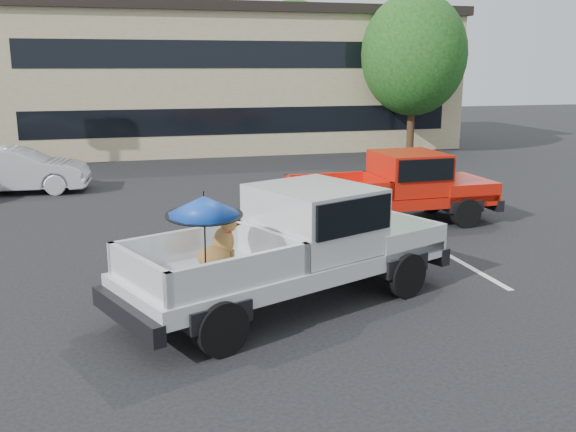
% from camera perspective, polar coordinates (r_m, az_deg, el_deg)
% --- Properties ---
extents(ground, '(90.00, 90.00, 0.00)m').
position_cam_1_polar(ground, '(10.83, 4.36, -7.18)').
color(ground, black).
rests_on(ground, ground).
extents(stripe_left, '(0.12, 5.00, 0.01)m').
position_cam_1_polar(stripe_left, '(12.16, -12.41, -5.13)').
color(stripe_left, silver).
rests_on(stripe_left, ground).
extents(stripe_right, '(0.12, 5.00, 0.01)m').
position_cam_1_polar(stripe_right, '(13.75, 13.43, -3.03)').
color(stripe_right, silver).
rests_on(stripe_right, ground).
extents(motel_building, '(20.40, 8.40, 6.30)m').
position_cam_1_polar(motel_building, '(31.02, -5.19, 12.17)').
color(motel_building, tan).
rests_on(motel_building, ground).
extents(tree_right, '(4.46, 4.46, 6.78)m').
position_cam_1_polar(tree_right, '(28.42, 11.12, 13.90)').
color(tree_right, '#332114').
rests_on(tree_right, ground).
extents(tree_back, '(4.68, 4.68, 7.11)m').
position_cam_1_polar(tree_back, '(34.86, 0.56, 14.32)').
color(tree_back, '#332114').
rests_on(tree_back, ground).
extents(silver_pickup, '(6.01, 4.01, 2.06)m').
position_cam_1_polar(silver_pickup, '(10.35, 1.27, -2.00)').
color(silver_pickup, black).
rests_on(silver_pickup, ground).
extents(red_pickup, '(5.28, 2.02, 1.73)m').
position_cam_1_polar(red_pickup, '(15.82, 10.14, 2.76)').
color(red_pickup, black).
rests_on(red_pickup, ground).
extents(silver_sedan, '(4.30, 1.81, 1.38)m').
position_cam_1_polar(silver_sedan, '(21.01, -23.01, 3.77)').
color(silver_sedan, silver).
rests_on(silver_sedan, ground).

